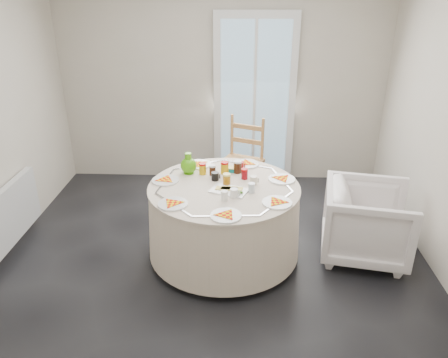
{
  "coord_description": "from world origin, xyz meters",
  "views": [
    {
      "loc": [
        0.23,
        -3.36,
        2.41
      ],
      "look_at": [
        0.09,
        0.16,
        0.8
      ],
      "focal_mm": 35.0,
      "sensor_mm": 36.0,
      "label": 1
    }
  ],
  "objects_px": {
    "table": "(224,221)",
    "armchair": "(367,219)",
    "green_pitcher": "(188,159)",
    "radiator": "(11,214)",
    "wooden_chair": "(241,164)"
  },
  "relations": [
    {
      "from": "wooden_chair",
      "to": "armchair",
      "type": "bearing_deg",
      "value": -19.53
    },
    {
      "from": "table",
      "to": "wooden_chair",
      "type": "relative_size",
      "value": 1.39
    },
    {
      "from": "table",
      "to": "armchair",
      "type": "relative_size",
      "value": 1.78
    },
    {
      "from": "radiator",
      "to": "table",
      "type": "relative_size",
      "value": 0.72
    },
    {
      "from": "wooden_chair",
      "to": "armchair",
      "type": "xyz_separation_m",
      "value": [
        1.18,
        -1.08,
        -0.08
      ]
    },
    {
      "from": "table",
      "to": "armchair",
      "type": "height_order",
      "value": "armchair"
    },
    {
      "from": "radiator",
      "to": "green_pitcher",
      "type": "xyz_separation_m",
      "value": [
        1.69,
        0.24,
        0.49
      ]
    },
    {
      "from": "armchair",
      "to": "green_pitcher",
      "type": "distance_m",
      "value": 1.76
    },
    {
      "from": "radiator",
      "to": "armchair",
      "type": "relative_size",
      "value": 1.27
    },
    {
      "from": "table",
      "to": "wooden_chair",
      "type": "distance_m",
      "value": 1.15
    },
    {
      "from": "table",
      "to": "radiator",
      "type": "bearing_deg",
      "value": 178.75
    },
    {
      "from": "green_pitcher",
      "to": "armchair",
      "type": "bearing_deg",
      "value": -10.18
    },
    {
      "from": "radiator",
      "to": "table",
      "type": "xyz_separation_m",
      "value": [
        2.03,
        -0.04,
        -0.01
      ]
    },
    {
      "from": "armchair",
      "to": "green_pitcher",
      "type": "xyz_separation_m",
      "value": [
        -1.68,
        0.22,
        0.48
      ]
    },
    {
      "from": "radiator",
      "to": "wooden_chair",
      "type": "height_order",
      "value": "wooden_chair"
    }
  ]
}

